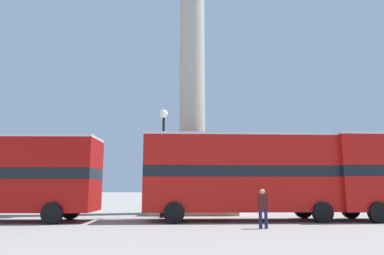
{
  "coord_description": "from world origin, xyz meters",
  "views": [
    {
      "loc": [
        -0.92,
        -23.7,
        1.69
      ],
      "look_at": [
        0.0,
        0.0,
        5.85
      ],
      "focal_mm": 32.0,
      "sensor_mm": 36.0,
      "label": 1
    }
  ],
  "objects_px": {
    "bus_c": "(243,173)",
    "pedestrian_near_lamp": "(263,207)",
    "monument_column": "(192,106)",
    "equestrian_statue": "(315,188)",
    "street_lamp": "(163,148)"
  },
  "relations": [
    {
      "from": "monument_column",
      "to": "bus_c",
      "type": "bearing_deg",
      "value": -66.47
    },
    {
      "from": "equestrian_statue",
      "to": "pedestrian_near_lamp",
      "type": "bearing_deg",
      "value": -146.66
    },
    {
      "from": "bus_c",
      "to": "pedestrian_near_lamp",
      "type": "relative_size",
      "value": 6.35
    },
    {
      "from": "bus_c",
      "to": "equestrian_statue",
      "type": "bearing_deg",
      "value": 48.52
    },
    {
      "from": "bus_c",
      "to": "pedestrian_near_lamp",
      "type": "bearing_deg",
      "value": -87.75
    },
    {
      "from": "monument_column",
      "to": "pedestrian_near_lamp",
      "type": "xyz_separation_m",
      "value": [
        2.62,
        -9.13,
        -6.51
      ]
    },
    {
      "from": "equestrian_statue",
      "to": "street_lamp",
      "type": "xyz_separation_m",
      "value": [
        -11.35,
        -6.15,
        2.27
      ]
    },
    {
      "from": "pedestrian_near_lamp",
      "to": "equestrian_statue",
      "type": "bearing_deg",
      "value": -115.03
    },
    {
      "from": "equestrian_statue",
      "to": "street_lamp",
      "type": "relative_size",
      "value": 0.93
    },
    {
      "from": "street_lamp",
      "to": "monument_column",
      "type": "bearing_deg",
      "value": 63.98
    },
    {
      "from": "bus_c",
      "to": "equestrian_statue",
      "type": "height_order",
      "value": "equestrian_statue"
    },
    {
      "from": "monument_column",
      "to": "pedestrian_near_lamp",
      "type": "bearing_deg",
      "value": -73.96
    },
    {
      "from": "street_lamp",
      "to": "pedestrian_near_lamp",
      "type": "relative_size",
      "value": 3.86
    },
    {
      "from": "equestrian_statue",
      "to": "pedestrian_near_lamp",
      "type": "distance_m",
      "value": 13.46
    },
    {
      "from": "bus_c",
      "to": "street_lamp",
      "type": "xyz_separation_m",
      "value": [
        -4.3,
        1.92,
        1.5
      ]
    }
  ]
}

